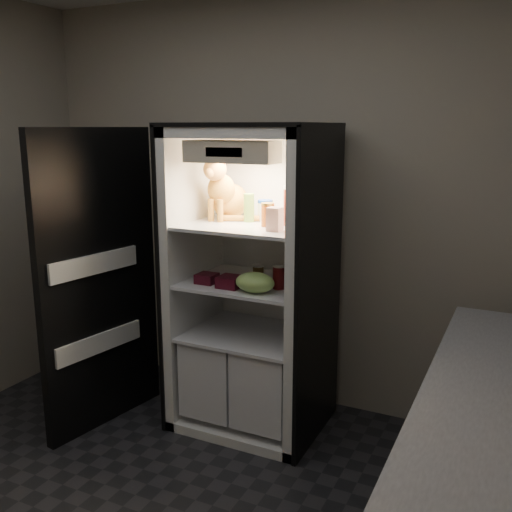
{
  "coord_description": "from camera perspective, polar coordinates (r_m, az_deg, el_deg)",
  "views": [
    {
      "loc": [
        1.49,
        -1.66,
        1.85
      ],
      "look_at": [
        0.04,
        1.32,
        1.1
      ],
      "focal_mm": 40.0,
      "sensor_mm": 36.0,
      "label": 1
    }
  ],
  "objects": [
    {
      "name": "cream_carton",
      "position": [
        3.14,
        1.89,
        3.7
      ],
      "size": [
        0.08,
        0.08,
        0.13
      ],
      "primitive_type": "cube",
      "color": "white",
      "rests_on": "refrigerator"
    },
    {
      "name": "mayo_tub",
      "position": [
        3.48,
        0.92,
        4.59
      ],
      "size": [
        0.09,
        0.09,
        0.13
      ],
      "color": "white",
      "rests_on": "refrigerator"
    },
    {
      "name": "grape_bag",
      "position": [
        3.2,
        -0.1,
        -2.66
      ],
      "size": [
        0.23,
        0.17,
        0.12
      ],
      "primitive_type": "ellipsoid",
      "color": "#7AA84E",
      "rests_on": "refrigerator"
    },
    {
      "name": "soda_can_c",
      "position": [
        3.28,
        2.31,
        -2.15
      ],
      "size": [
        0.07,
        0.07,
        0.13
      ],
      "color": "black",
      "rests_on": "refrigerator"
    },
    {
      "name": "tabby_cat",
      "position": [
        3.54,
        -3.04,
        6.22
      ],
      "size": [
        0.35,
        0.4,
        0.42
      ],
      "rotation": [
        0.0,
        0.0,
        -0.05
      ],
      "color": "#B46917",
      "rests_on": "refrigerator"
    },
    {
      "name": "berry_box_left",
      "position": [
        3.41,
        -4.94,
        -2.24
      ],
      "size": [
        0.11,
        0.11,
        0.06
      ],
      "primitive_type": "cube",
      "color": "#520D1C",
      "rests_on": "refrigerator"
    },
    {
      "name": "parmesan_shaker",
      "position": [
        3.44,
        -0.71,
        4.85
      ],
      "size": [
        0.07,
        0.07,
        0.17
      ],
      "color": "#23822C",
      "rests_on": "refrigerator"
    },
    {
      "name": "salsa_jar",
      "position": [
        3.28,
        1.18,
        4.16
      ],
      "size": [
        0.08,
        0.08,
        0.14
      ],
      "color": "maroon",
      "rests_on": "refrigerator"
    },
    {
      "name": "fridge_door",
      "position": [
        3.63,
        -15.41,
        -2.64
      ],
      "size": [
        0.2,
        0.87,
        1.85
      ],
      "rotation": [
        0.0,
        0.0,
        -0.17
      ],
      "color": "black",
      "rests_on": "floor"
    },
    {
      "name": "berry_box_right",
      "position": [
        3.31,
        -2.61,
        -2.59
      ],
      "size": [
        0.13,
        0.13,
        0.07
      ],
      "primitive_type": "cube",
      "color": "#520D1C",
      "rests_on": "refrigerator"
    },
    {
      "name": "refrigerator",
      "position": [
        3.55,
        -0.2,
        -4.58
      ],
      "size": [
        0.9,
        0.72,
        1.88
      ],
      "color": "white",
      "rests_on": "floor"
    },
    {
      "name": "room_shell",
      "position": [
        2.24,
        -16.1,
        6.36
      ],
      "size": [
        3.6,
        3.6,
        3.6
      ],
      "color": "white",
      "rests_on": "floor"
    },
    {
      "name": "soda_can_b",
      "position": [
        3.34,
        3.91,
        -1.86
      ],
      "size": [
        0.07,
        0.07,
        0.13
      ],
      "color": "black",
      "rests_on": "refrigerator"
    },
    {
      "name": "pepper_jar",
      "position": [
        3.31,
        3.91,
        5.04
      ],
      "size": [
        0.14,
        0.14,
        0.23
      ],
      "color": "maroon",
      "rests_on": "refrigerator"
    },
    {
      "name": "condiment_jar",
      "position": [
        3.47,
        0.23,
        -1.64
      ],
      "size": [
        0.07,
        0.07,
        0.09
      ],
      "color": "#4F3916",
      "rests_on": "refrigerator"
    },
    {
      "name": "soda_can_a",
      "position": [
        3.48,
        3.47,
        -1.35
      ],
      "size": [
        0.07,
        0.07,
        0.12
      ],
      "color": "black",
      "rests_on": "refrigerator"
    }
  ]
}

